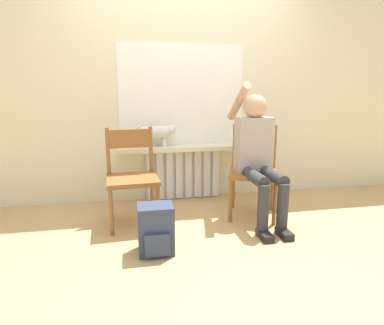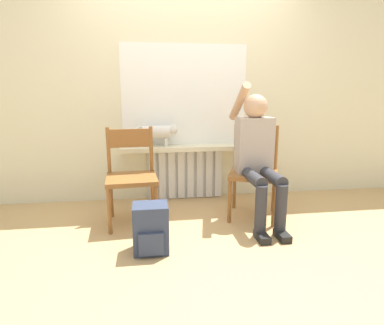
{
  "view_description": "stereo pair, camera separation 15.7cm",
  "coord_description": "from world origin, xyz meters",
  "px_view_note": "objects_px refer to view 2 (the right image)",
  "views": [
    {
      "loc": [
        -0.6,
        -2.43,
        1.21
      ],
      "look_at": [
        0.0,
        0.61,
        0.54
      ],
      "focal_mm": 30.0,
      "sensor_mm": 36.0,
      "label": 1
    },
    {
      "loc": [
        -0.44,
        -2.46,
        1.21
      ],
      "look_at": [
        0.0,
        0.61,
        0.54
      ],
      "focal_mm": 30.0,
      "sensor_mm": 36.0,
      "label": 2
    }
  ],
  "objects_px": {
    "chair_right": "(254,170)",
    "person": "(258,151)",
    "chair_left": "(131,175)",
    "backpack": "(151,229)",
    "cat": "(159,132)"
  },
  "relations": [
    {
      "from": "chair_right",
      "to": "person",
      "type": "relative_size",
      "value": 0.68
    },
    {
      "from": "chair_left",
      "to": "chair_right",
      "type": "relative_size",
      "value": 1.0
    },
    {
      "from": "chair_right",
      "to": "backpack",
      "type": "bearing_deg",
      "value": -126.99
    },
    {
      "from": "chair_right",
      "to": "cat",
      "type": "height_order",
      "value": "same"
    },
    {
      "from": "backpack",
      "to": "cat",
      "type": "bearing_deg",
      "value": 84.2
    },
    {
      "from": "chair_right",
      "to": "person",
      "type": "bearing_deg",
      "value": -75.76
    },
    {
      "from": "chair_left",
      "to": "chair_right",
      "type": "bearing_deg",
      "value": -3.89
    },
    {
      "from": "chair_left",
      "to": "cat",
      "type": "height_order",
      "value": "same"
    },
    {
      "from": "chair_left",
      "to": "person",
      "type": "bearing_deg",
      "value": -9.9
    },
    {
      "from": "backpack",
      "to": "chair_right",
      "type": "bearing_deg",
      "value": 31.28
    },
    {
      "from": "chair_left",
      "to": "chair_right",
      "type": "xyz_separation_m",
      "value": [
        1.19,
        -0.0,
        0.0
      ]
    },
    {
      "from": "chair_right",
      "to": "person",
      "type": "xyz_separation_m",
      "value": [
        -0.02,
        -0.12,
        0.21
      ]
    },
    {
      "from": "backpack",
      "to": "person",
      "type": "bearing_deg",
      "value": 26.35
    },
    {
      "from": "chair_right",
      "to": "backpack",
      "type": "distance_m",
      "value": 1.24
    },
    {
      "from": "chair_left",
      "to": "chair_right",
      "type": "height_order",
      "value": "same"
    }
  ]
}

